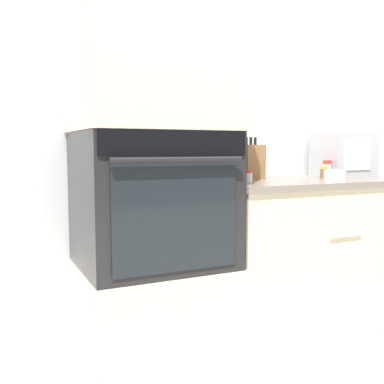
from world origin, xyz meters
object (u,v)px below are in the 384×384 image
(knife_block, at_px, (251,162))
(microwave, at_px, (344,155))
(bowl, at_px, (335,175))
(condiment_jar_mid, at_px, (247,177))
(condiment_jar_far, at_px, (324,172))
(wall_oven, at_px, (153,199))
(condiment_jar_near, at_px, (327,169))

(knife_block, bearing_deg, microwave, -3.61)
(knife_block, distance_m, bowl, 0.48)
(bowl, bearing_deg, knife_block, 133.67)
(microwave, distance_m, knife_block, 0.69)
(condiment_jar_mid, relative_size, condiment_jar_far, 0.90)
(wall_oven, relative_size, condiment_jar_far, 9.74)
(microwave, height_order, bowl, microwave)
(microwave, relative_size, bowl, 2.85)
(condiment_jar_far, bearing_deg, microwave, 22.64)
(wall_oven, distance_m, condiment_jar_near, 1.17)
(bowl, xyz_separation_m, condiment_jar_mid, (-0.52, 0.09, 0.00))
(wall_oven, bearing_deg, condiment_jar_mid, -9.10)
(bowl, bearing_deg, condiment_jar_mid, 170.64)
(wall_oven, bearing_deg, microwave, 5.73)
(knife_block, xyz_separation_m, condiment_jar_far, (0.42, -0.15, -0.07))
(microwave, distance_m, condiment_jar_far, 0.30)
(wall_oven, height_order, condiment_jar_near, wall_oven)
(bowl, relative_size, condiment_jar_near, 1.12)
(condiment_jar_mid, bearing_deg, wall_oven, 170.90)
(knife_block, relative_size, condiment_jar_near, 2.29)
(knife_block, height_order, condiment_jar_far, knife_block)
(condiment_jar_mid, bearing_deg, condiment_jar_far, 10.03)
(condiment_jar_near, height_order, condiment_jar_mid, condiment_jar_near)
(wall_oven, height_order, knife_block, wall_oven)
(wall_oven, xyz_separation_m, microwave, (1.37, 0.14, 0.21))
(condiment_jar_near, bearing_deg, wall_oven, -176.94)
(knife_block, bearing_deg, bowl, -46.33)
(wall_oven, relative_size, condiment_jar_mid, 10.87)
(bowl, bearing_deg, microwave, 40.38)
(microwave, height_order, knife_block, microwave)
(wall_oven, relative_size, bowl, 5.98)
(wall_oven, xyz_separation_m, condiment_jar_far, (1.11, 0.03, 0.11))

